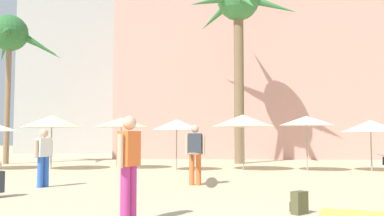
# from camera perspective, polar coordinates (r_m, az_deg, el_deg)

# --- Properties ---
(hotel_pink) EXTENTS (24.24, 8.44, 12.28)m
(hotel_pink) POSITION_cam_1_polar(r_m,az_deg,el_deg) (31.60, 13.30, 4.78)
(hotel_pink) COLOR #DB9989
(hotel_pink) RESTS_ON ground
(hotel_tower_gray) EXTENTS (16.51, 11.97, 24.83)m
(hotel_tower_gray) POSITION_cam_1_polar(r_m,az_deg,el_deg) (42.91, -8.91, 10.99)
(hotel_tower_gray) COLOR #A8A8A3
(hotel_tower_gray) RESTS_ON ground
(palm_tree_far_left) EXTENTS (5.94, 6.22, 10.06)m
(palm_tree_far_left) POSITION_cam_1_polar(r_m,az_deg,el_deg) (23.62, 6.28, 12.76)
(palm_tree_far_left) COLOR brown
(palm_tree_far_left) RESTS_ON ground
(palm_tree_center) EXTENTS (5.74, 5.67, 7.94)m
(palm_tree_center) POSITION_cam_1_polar(r_m,az_deg,el_deg) (24.78, -23.57, 8.59)
(palm_tree_center) COLOR #896B4C
(palm_tree_center) RESTS_ON ground
(cafe_umbrella_0) EXTENTS (2.09, 2.09, 2.17)m
(cafe_umbrella_0) POSITION_cam_1_polar(r_m,az_deg,el_deg) (17.90, -2.10, -2.27)
(cafe_umbrella_0) COLOR gray
(cafe_umbrella_0) RESTS_ON ground
(cafe_umbrella_1) EXTENTS (2.70, 2.70, 2.37)m
(cafe_umbrella_1) POSITION_cam_1_polar(r_m,az_deg,el_deg) (19.46, -18.48, -1.73)
(cafe_umbrella_1) COLOR gray
(cafe_umbrella_1) RESTS_ON ground
(cafe_umbrella_3) EXTENTS (2.40, 2.40, 2.29)m
(cafe_umbrella_3) POSITION_cam_1_polar(r_m,az_deg,el_deg) (19.18, -9.56, -1.93)
(cafe_umbrella_3) COLOR gray
(cafe_umbrella_3) RESTS_ON ground
(cafe_umbrella_4) EXTENTS (2.28, 2.28, 2.29)m
(cafe_umbrella_4) POSITION_cam_1_polar(r_m,az_deg,el_deg) (18.20, 15.27, -1.67)
(cafe_umbrella_4) COLOR gray
(cafe_umbrella_4) RESTS_ON ground
(cafe_umbrella_6) EXTENTS (2.74, 2.74, 2.38)m
(cafe_umbrella_6) POSITION_cam_1_polar(r_m,az_deg,el_deg) (18.23, 6.93, -1.72)
(cafe_umbrella_6) COLOR gray
(cafe_umbrella_6) RESTS_ON ground
(cafe_umbrella_8) EXTENTS (2.41, 2.41, 2.12)m
(cafe_umbrella_8) POSITION_cam_1_polar(r_m,az_deg,el_deg) (18.98, 23.06, -2.27)
(cafe_umbrella_8) COLOR gray
(cafe_umbrella_8) RESTS_ON ground
(beach_towel) EXTENTS (1.83, 1.37, 0.01)m
(beach_towel) POSITION_cam_1_polar(r_m,az_deg,el_deg) (8.52, 22.61, -13.24)
(beach_towel) COLOR #F4CC4C
(beach_towel) RESTS_ON ground
(backpack) EXTENTS (0.35, 0.35, 0.42)m
(backpack) POSITION_cam_1_polar(r_m,az_deg,el_deg) (8.23, 14.31, -12.39)
(backpack) COLOR brown
(backpack) RESTS_ON ground
(person_mid_left) EXTENTS (0.61, 3.19, 1.79)m
(person_mid_left) POSITION_cam_1_polar(r_m,az_deg,el_deg) (12.68, 0.45, -6.08)
(person_mid_left) COLOR orange
(person_mid_left) RESTS_ON ground
(person_mid_right) EXTENTS (0.39, 0.57, 1.65)m
(person_mid_right) POSITION_cam_1_polar(r_m,az_deg,el_deg) (12.76, -19.50, -6.06)
(person_mid_right) COLOR blue
(person_mid_right) RESTS_ON ground
(person_mid_center) EXTENTS (0.36, 0.59, 1.79)m
(person_mid_center) POSITION_cam_1_polar(r_m,az_deg,el_deg) (7.23, -8.56, -7.42)
(person_mid_center) COLOR #B7337F
(person_mid_center) RESTS_ON ground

